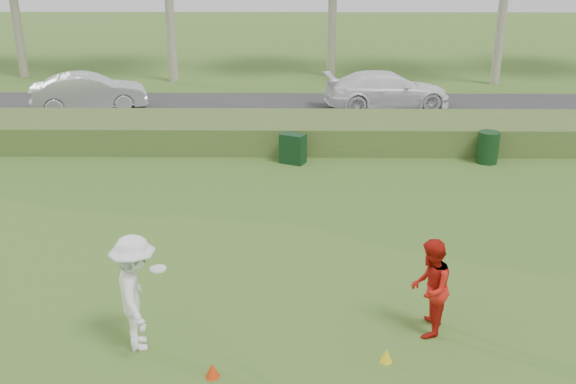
{
  "coord_description": "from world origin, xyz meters",
  "views": [
    {
      "loc": [
        0.16,
        -9.21,
        6.36
      ],
      "look_at": [
        0.0,
        4.0,
        1.3
      ],
      "focal_mm": 40.0,
      "sensor_mm": 36.0,
      "label": 1
    }
  ],
  "objects_px": {
    "player_white": "(136,293)",
    "car_right": "(387,90)",
    "car_mid": "(89,92)",
    "player_red": "(430,288)",
    "cone_orange": "(212,370)",
    "utility_cabinet": "(293,149)",
    "trash_bin": "(488,147)",
    "cone_yellow": "(386,355)"
  },
  "relations": [
    {
      "from": "player_white",
      "to": "car_right",
      "type": "relative_size",
      "value": 0.39
    },
    {
      "from": "player_white",
      "to": "player_red",
      "type": "relative_size",
      "value": 1.15
    },
    {
      "from": "trash_bin",
      "to": "player_red",
      "type": "bearing_deg",
      "value": -111.12
    },
    {
      "from": "cone_yellow",
      "to": "trash_bin",
      "type": "xyz_separation_m",
      "value": [
        4.52,
        10.44,
        0.38
      ]
    },
    {
      "from": "cone_yellow",
      "to": "player_red",
      "type": "bearing_deg",
      "value": 46.55
    },
    {
      "from": "car_mid",
      "to": "car_right",
      "type": "height_order",
      "value": "same"
    },
    {
      "from": "car_right",
      "to": "player_red",
      "type": "bearing_deg",
      "value": 166.77
    },
    {
      "from": "player_white",
      "to": "car_mid",
      "type": "bearing_deg",
      "value": 2.86
    },
    {
      "from": "player_white",
      "to": "cone_orange",
      "type": "relative_size",
      "value": 8.11
    },
    {
      "from": "player_red",
      "to": "trash_bin",
      "type": "relative_size",
      "value": 1.78
    },
    {
      "from": "player_white",
      "to": "utility_cabinet",
      "type": "xyz_separation_m",
      "value": [
        2.54,
        9.94,
        -0.55
      ]
    },
    {
      "from": "player_white",
      "to": "player_red",
      "type": "distance_m",
      "value": 4.97
    },
    {
      "from": "player_red",
      "to": "car_right",
      "type": "height_order",
      "value": "player_red"
    },
    {
      "from": "cone_yellow",
      "to": "utility_cabinet",
      "type": "relative_size",
      "value": 0.25
    },
    {
      "from": "player_red",
      "to": "cone_yellow",
      "type": "xyz_separation_m",
      "value": [
        -0.82,
        -0.87,
        -0.77
      ]
    },
    {
      "from": "car_mid",
      "to": "car_right",
      "type": "relative_size",
      "value": 0.88
    },
    {
      "from": "utility_cabinet",
      "to": "cone_orange",
      "type": "bearing_deg",
      "value": -71.5
    },
    {
      "from": "car_right",
      "to": "cone_orange",
      "type": "bearing_deg",
      "value": 156.01
    },
    {
      "from": "utility_cabinet",
      "to": "car_mid",
      "type": "bearing_deg",
      "value": 166.44
    },
    {
      "from": "cone_orange",
      "to": "cone_yellow",
      "type": "height_order",
      "value": "cone_orange"
    },
    {
      "from": "cone_orange",
      "to": "cone_yellow",
      "type": "relative_size",
      "value": 1.09
    },
    {
      "from": "player_white",
      "to": "trash_bin",
      "type": "relative_size",
      "value": 2.04
    },
    {
      "from": "player_white",
      "to": "car_mid",
      "type": "relative_size",
      "value": 0.45
    },
    {
      "from": "player_red",
      "to": "cone_yellow",
      "type": "bearing_deg",
      "value": -25.66
    },
    {
      "from": "player_red",
      "to": "cone_orange",
      "type": "height_order",
      "value": "player_red"
    },
    {
      "from": "cone_orange",
      "to": "car_mid",
      "type": "relative_size",
      "value": 0.05
    },
    {
      "from": "cone_yellow",
      "to": "car_right",
      "type": "distance_m",
      "value": 17.71
    },
    {
      "from": "player_white",
      "to": "player_red",
      "type": "xyz_separation_m",
      "value": [
        4.95,
        0.47,
        -0.13
      ]
    },
    {
      "from": "cone_orange",
      "to": "player_red",
      "type": "bearing_deg",
      "value": 19.84
    },
    {
      "from": "trash_bin",
      "to": "car_right",
      "type": "xyz_separation_m",
      "value": [
        -2.23,
        7.1,
        0.31
      ]
    },
    {
      "from": "player_white",
      "to": "car_right",
      "type": "distance_m",
      "value": 18.3
    },
    {
      "from": "player_red",
      "to": "cone_orange",
      "type": "distance_m",
      "value": 3.92
    },
    {
      "from": "utility_cabinet",
      "to": "trash_bin",
      "type": "distance_m",
      "value": 6.1
    },
    {
      "from": "utility_cabinet",
      "to": "player_white",
      "type": "bearing_deg",
      "value": -79.44
    },
    {
      "from": "player_red",
      "to": "utility_cabinet",
      "type": "relative_size",
      "value": 1.89
    },
    {
      "from": "player_white",
      "to": "cone_yellow",
      "type": "height_order",
      "value": "player_white"
    },
    {
      "from": "utility_cabinet",
      "to": "car_right",
      "type": "xyz_separation_m",
      "value": [
        3.87,
        7.21,
        0.34
      ]
    },
    {
      "from": "player_white",
      "to": "car_right",
      "type": "height_order",
      "value": "player_white"
    },
    {
      "from": "trash_bin",
      "to": "car_right",
      "type": "height_order",
      "value": "car_right"
    },
    {
      "from": "cone_orange",
      "to": "car_right",
      "type": "relative_size",
      "value": 0.05
    },
    {
      "from": "player_white",
      "to": "trash_bin",
      "type": "bearing_deg",
      "value": -57.23
    },
    {
      "from": "player_white",
      "to": "car_mid",
      "type": "xyz_separation_m",
      "value": [
        -5.83,
        16.59,
        -0.2
      ]
    }
  ]
}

